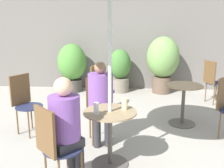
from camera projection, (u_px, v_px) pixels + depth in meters
ground_plane at (109, 160)px, 3.49m from camera, size 20.00×20.00×0.00m
storefront_wall at (120, 33)px, 6.91m from camera, size 10.00×0.06×3.00m
cafe_table_near at (110, 129)px, 3.28m from camera, size 0.66×0.66×0.72m
cafe_table_far at (183, 98)px, 4.61m from camera, size 0.65×0.65×0.72m
bistro_chair_0 at (99, 103)px, 4.01m from camera, size 0.45×0.47×0.96m
bistro_chair_1 at (54, 142)px, 2.74m from camera, size 0.50×0.50×0.96m
bistro_chair_2 at (213, 78)px, 5.76m from camera, size 0.48×0.47×0.96m
bistro_chair_3 at (98, 85)px, 5.13m from camera, size 0.46×0.44×0.96m
bistro_chair_5 at (24, 99)px, 4.25m from camera, size 0.49×0.48×0.96m
seated_person_0 at (101, 96)px, 3.82m from camera, size 0.39×0.42×1.24m
seated_person_1 at (66, 123)px, 2.80m from camera, size 0.43×0.43×1.24m
beer_glass_0 at (125, 104)px, 3.27m from camera, size 0.07×0.07×0.15m
beer_glass_1 at (96, 109)px, 3.09m from camera, size 0.07×0.07×0.15m
potted_plant_0 at (72, 65)px, 6.76m from camera, size 0.73×0.73×1.24m
potted_plant_1 at (120, 69)px, 6.75m from camera, size 0.57×0.57×1.11m
potted_plant_2 at (163, 60)px, 6.58m from camera, size 0.81×0.81×1.43m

